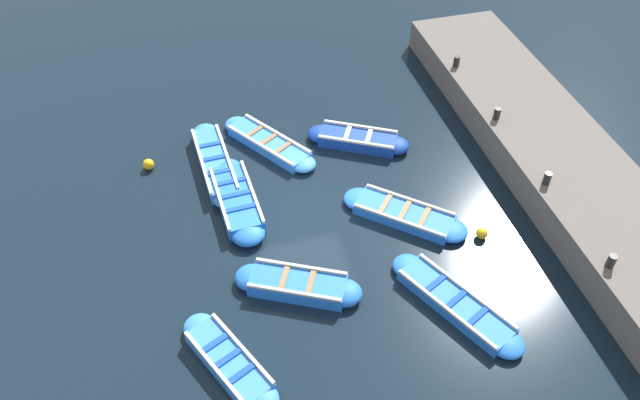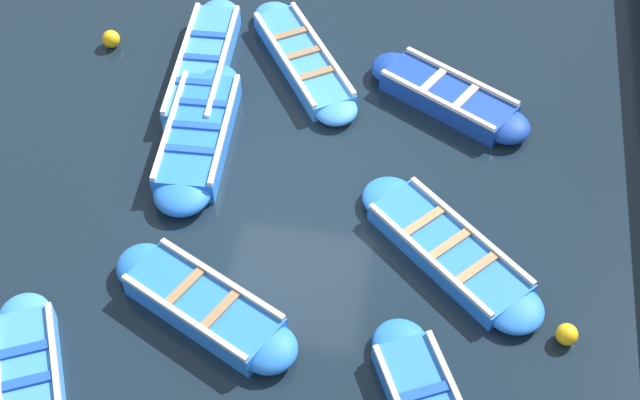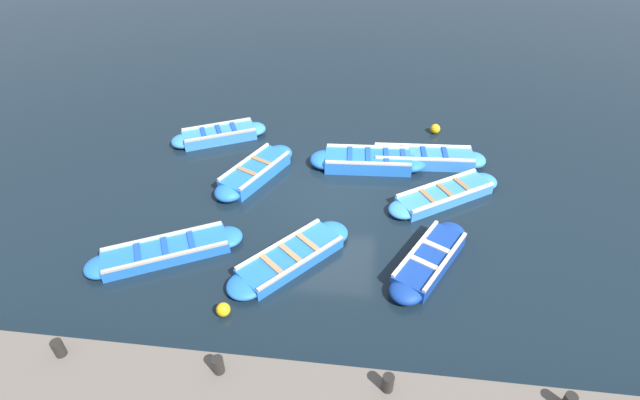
# 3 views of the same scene
# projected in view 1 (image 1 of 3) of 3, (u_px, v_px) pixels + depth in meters

# --- Properties ---
(ground_plane) EXTENTS (120.00, 120.00, 0.00)m
(ground_plane) POSITION_uv_depth(u_px,v_px,m) (306.00, 214.00, 16.96)
(ground_plane) COLOR black
(boat_drifting) EXTENTS (3.11, 2.19, 0.43)m
(boat_drifting) POSITION_uv_depth(u_px,v_px,m) (358.00, 139.00, 18.93)
(boat_drifting) COLOR navy
(boat_drifting) RESTS_ON ground
(boat_inner_gap) EXTENTS (0.99, 3.82, 0.45)m
(boat_inner_gap) POSITION_uv_depth(u_px,v_px,m) (215.00, 163.00, 18.15)
(boat_inner_gap) COLOR #3884E0
(boat_inner_gap) RESTS_ON ground
(boat_mid_row) EXTENTS (2.61, 3.39, 0.36)m
(boat_mid_row) POSITION_uv_depth(u_px,v_px,m) (269.00, 143.00, 18.85)
(boat_mid_row) COLOR #3884E0
(boat_mid_row) RESTS_ON ground
(boat_near_quay) EXTENTS (3.17, 2.13, 0.45)m
(boat_near_quay) POSITION_uv_depth(u_px,v_px,m) (298.00, 285.00, 15.01)
(boat_near_quay) COLOR blue
(boat_near_quay) RESTS_ON ground
(boat_alongside) EXTENTS (3.20, 2.97, 0.36)m
(boat_alongside) POSITION_uv_depth(u_px,v_px,m) (404.00, 214.00, 16.75)
(boat_alongside) COLOR blue
(boat_alongside) RESTS_ON ground
(boat_end_of_row) EXTENTS (2.01, 3.11, 0.40)m
(boat_end_of_row) POSITION_uv_depth(u_px,v_px,m) (229.00, 362.00, 13.56)
(boat_end_of_row) COLOR #3884E0
(boat_end_of_row) RESTS_ON ground
(boat_bow_out) EXTENTS (2.39, 3.73, 0.35)m
(boat_bow_out) POSITION_uv_depth(u_px,v_px,m) (455.00, 303.00, 14.69)
(boat_bow_out) COLOR blue
(boat_bow_out) RESTS_ON ground
(boat_tucked) EXTENTS (1.13, 3.54, 0.46)m
(boat_tucked) POSITION_uv_depth(u_px,v_px,m) (237.00, 200.00, 17.06)
(boat_tucked) COLOR blue
(boat_tucked) RESTS_ON ground
(quay_wall) EXTENTS (3.13, 14.86, 0.97)m
(quay_wall) POSITION_uv_depth(u_px,v_px,m) (554.00, 155.00, 17.98)
(quay_wall) COLOR #605951
(quay_wall) RESTS_ON ground
(bollard_north) EXTENTS (0.20, 0.20, 0.35)m
(bollard_north) POSITION_uv_depth(u_px,v_px,m) (611.00, 261.00, 14.32)
(bollard_north) COLOR black
(bollard_north) RESTS_ON quay_wall
(bollard_mid_north) EXTENTS (0.20, 0.20, 0.35)m
(bollard_mid_north) POSITION_uv_depth(u_px,v_px,m) (547.00, 178.00, 16.30)
(bollard_mid_north) COLOR black
(bollard_mid_north) RESTS_ON quay_wall
(bollard_mid_south) EXTENTS (0.20, 0.20, 0.35)m
(bollard_mid_south) POSITION_uv_depth(u_px,v_px,m) (497.00, 113.00, 18.28)
(bollard_mid_south) COLOR black
(bollard_mid_south) RESTS_ON quay_wall
(bollard_south) EXTENTS (0.20, 0.20, 0.35)m
(bollard_south) POSITION_uv_depth(u_px,v_px,m) (457.00, 61.00, 20.26)
(bollard_south) COLOR black
(bollard_south) RESTS_ON quay_wall
(buoy_orange_near) EXTENTS (0.32, 0.32, 0.32)m
(buoy_orange_near) POSITION_uv_depth(u_px,v_px,m) (148.00, 164.00, 18.16)
(buoy_orange_near) COLOR #EAB214
(buoy_orange_near) RESTS_ON ground
(buoy_yellow_far) EXTENTS (0.31, 0.31, 0.31)m
(buoy_yellow_far) POSITION_uv_depth(u_px,v_px,m) (482.00, 233.00, 16.25)
(buoy_yellow_far) COLOR #EAB214
(buoy_yellow_far) RESTS_ON ground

